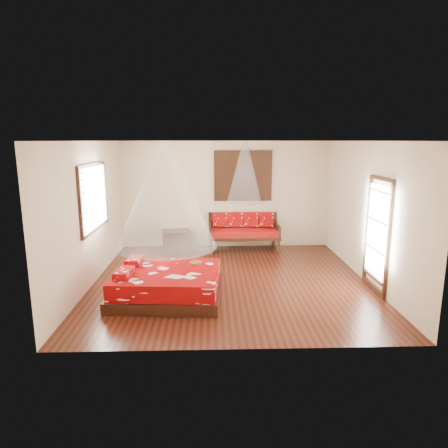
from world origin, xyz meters
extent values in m
cube|color=black|center=(0.00, 0.00, -0.01)|extent=(5.50, 5.50, 0.02)
cube|color=white|center=(0.00, 0.00, 2.81)|extent=(5.50, 5.50, 0.02)
cube|color=beige|center=(-2.76, 0.00, 1.40)|extent=(0.02, 5.50, 2.80)
cube|color=beige|center=(2.76, 0.00, 1.40)|extent=(0.02, 5.50, 2.80)
cube|color=beige|center=(0.00, 2.76, 1.40)|extent=(5.50, 0.02, 2.80)
cube|color=beige|center=(0.00, -2.76, 1.40)|extent=(5.50, 0.02, 2.80)
cube|color=black|center=(-1.18, -0.82, 0.10)|extent=(2.04, 1.87, 0.20)
cube|color=#8F0405|center=(-1.18, -0.82, 0.35)|extent=(1.93, 1.76, 0.30)
cube|color=#8F0405|center=(-1.89, -1.14, 0.56)|extent=(0.31, 0.52, 0.13)
cube|color=#8F0405|center=(-1.84, -0.41, 0.56)|extent=(0.31, 0.52, 0.13)
cube|color=black|center=(-0.39, 1.95, 0.21)|extent=(0.08, 0.08, 0.42)
cube|color=black|center=(1.31, 1.95, 0.21)|extent=(0.08, 0.08, 0.42)
cube|color=black|center=(-0.39, 2.65, 0.21)|extent=(0.08, 0.08, 0.42)
cube|color=black|center=(1.31, 2.65, 0.21)|extent=(0.08, 0.08, 0.42)
cube|color=black|center=(0.46, 2.30, 0.38)|extent=(1.82, 0.81, 0.08)
cube|color=#921305|center=(0.46, 2.30, 0.49)|extent=(1.76, 0.75, 0.14)
cube|color=black|center=(0.46, 2.67, 0.67)|extent=(1.82, 0.06, 0.55)
cube|color=black|center=(-0.41, 2.30, 0.54)|extent=(0.06, 0.81, 0.30)
cube|color=black|center=(1.33, 2.30, 0.54)|extent=(0.06, 0.81, 0.30)
cube|color=#8F0405|center=(-0.15, 2.55, 0.75)|extent=(0.38, 0.20, 0.40)
cube|color=#8F0405|center=(0.25, 2.55, 0.75)|extent=(0.38, 0.20, 0.40)
cube|color=#8F0405|center=(0.66, 2.55, 0.75)|extent=(0.38, 0.20, 0.40)
cube|color=#8F0405|center=(1.06, 2.55, 0.75)|extent=(0.38, 0.20, 0.40)
cube|color=black|center=(-1.31, 2.45, 0.22)|extent=(0.76, 0.60, 0.45)
cube|color=black|center=(-1.31, 2.45, 0.47)|extent=(0.80, 0.64, 0.05)
cube|color=black|center=(0.46, 2.72, 1.90)|extent=(1.52, 0.06, 1.32)
cube|color=black|center=(0.46, 2.71, 1.90)|extent=(1.35, 0.04, 1.10)
cube|color=black|center=(-2.72, 0.20, 1.70)|extent=(0.08, 1.74, 1.34)
cube|color=white|center=(-2.68, 0.20, 1.70)|extent=(0.04, 1.54, 1.10)
cube|color=black|center=(2.72, -0.60, 1.05)|extent=(0.08, 1.02, 2.16)
cube|color=white|center=(2.70, -0.60, 1.15)|extent=(0.03, 0.82, 1.70)
cylinder|color=brown|center=(-0.68, -0.40, 0.52)|extent=(0.23, 0.23, 0.03)
cone|color=white|center=(-1.18, -0.82, 1.85)|extent=(1.79, 1.79, 1.80)
cone|color=white|center=(0.46, 2.25, 2.00)|extent=(0.90, 0.90, 1.50)
camera|label=1|loc=(-0.37, -7.74, 2.81)|focal=32.00mm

